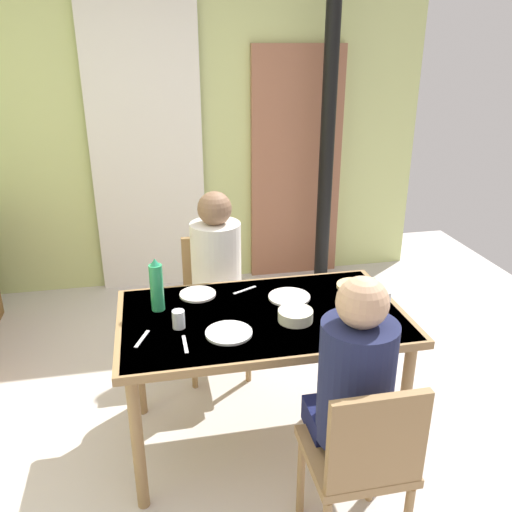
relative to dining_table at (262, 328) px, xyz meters
The scene contains 22 objects.
ground_plane 0.75m from the dining_table, 160.99° to the right, with size 6.04×6.04×0.00m, color silver.
wall_back 2.35m from the dining_table, 97.32° to the left, with size 4.32×0.10×2.77m, color #C6D184.
door_wooden 2.30m from the dining_table, 70.25° to the left, with size 0.80×0.05×2.00m, color #9B6147.
stove_pipe_column 2.22m from the dining_table, 63.16° to the left, with size 0.12×0.12×2.77m, color black.
curtain_panel 2.24m from the dining_table, 103.15° to the left, with size 0.90×0.03×2.32m, color white.
dining_table is the anchor object (origin of this frame).
chair_near_diner 0.82m from the dining_table, 72.79° to the right, with size 0.40×0.40×0.87m.
chair_far_diner 0.80m from the dining_table, 100.51° to the left, with size 0.40×0.40×0.87m.
person_near_diner 0.68m from the dining_table, 69.36° to the right, with size 0.30×0.37×0.77m.
person_far_diner 0.65m from the dining_table, 102.71° to the left, with size 0.30×0.37×0.77m.
water_bottle_green_near 0.56m from the dining_table, 163.14° to the left, with size 0.07×0.07×0.28m.
water_bottle_green_far 0.57m from the dining_table, 28.82° to the right, with size 0.08×0.08×0.27m.
serving_bowl_center 0.21m from the dining_table, 35.49° to the right, with size 0.17×0.17×0.06m, color #EEE9C6.
dinner_plate_near_left 0.41m from the dining_table, 136.97° to the left, with size 0.19×0.19×0.01m, color white.
dinner_plate_near_right 0.26m from the dining_table, 140.38° to the right, with size 0.22×0.22×0.01m, color white.
dinner_plate_far_center 0.24m from the dining_table, 38.58° to the left, with size 0.22×0.22×0.01m, color white.
drinking_glass_by_near_diner 0.43m from the dining_table, behind, with size 0.06×0.06×0.09m, color silver.
drinking_glass_by_far_diner 0.64m from the dining_table, ahead, with size 0.06×0.06×0.09m, color silver.
bread_plate_sliced 0.60m from the dining_table, 19.01° to the left, with size 0.19×0.19×0.02m, color #DBB77A.
cutlery_knife_near 0.60m from the dining_table, 167.80° to the right, with size 0.15×0.02×0.00m, color silver.
cutlery_fork_near 0.29m from the dining_table, 97.29° to the left, with size 0.15×0.02×0.00m, color silver.
cutlery_knife_far 0.46m from the dining_table, 151.91° to the right, with size 0.15×0.02×0.00m, color silver.
Camera 1 is at (-0.21, -2.17, 2.01)m, focal length 37.22 mm.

